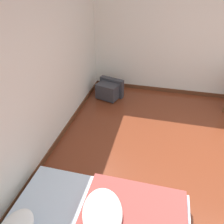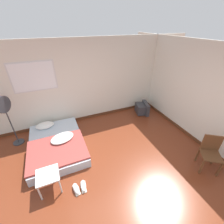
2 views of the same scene
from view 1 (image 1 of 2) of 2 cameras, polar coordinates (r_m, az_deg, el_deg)
The scene contains 3 objects.
wall_back at distance 3.00m, azimuth -20.19°, elevation 7.95°, with size 7.50×0.08×2.60m.
wall_right at distance 5.10m, azimuth 27.29°, elevation 16.51°, with size 0.08×7.80×2.60m.
crt_tv at distance 4.91m, azimuth -0.74°, elevation 5.89°, with size 0.53×0.60×0.42m.
Camera 1 is at (-2.25, 1.13, 2.49)m, focal length 35.00 mm.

